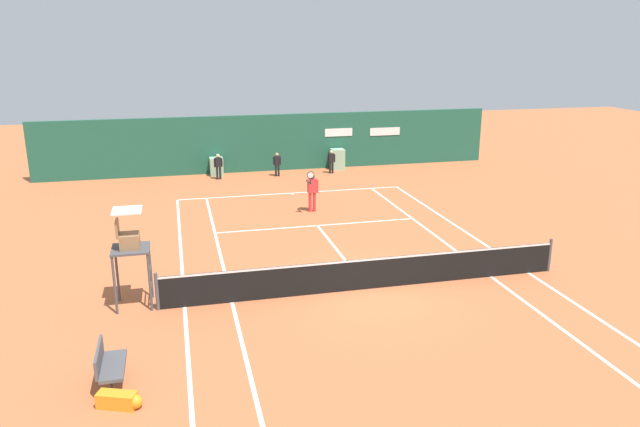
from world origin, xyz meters
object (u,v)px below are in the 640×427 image
player_on_baseline (312,189)px  tennis_ball_mid_court (408,212)px  umpire_chair (130,244)px  ball_kid_centre_post (331,160)px  player_bench (108,363)px  ball_kid_right_post (277,163)px  ball_kid_left_post (218,165)px  equipment_bag (121,400)px

player_on_baseline → tennis_ball_mid_court: size_ratio=27.57×
umpire_chair → ball_kid_centre_post: (9.57, 15.01, -1.06)m
umpire_chair → player_bench: bearing=-4.7°
tennis_ball_mid_court → player_bench: bearing=-135.8°
ball_kid_right_post → ball_kid_left_post: bearing=4.5°
player_on_baseline → ball_kid_left_post: size_ratio=1.40×
umpire_chair → ball_kid_centre_post: umpire_chair is taller
player_bench → umpire_chair: bearing=175.3°
player_bench → player_on_baseline: player_on_baseline is taller
player_on_baseline → ball_kid_right_post: size_ratio=1.49×
umpire_chair → ball_kid_left_post: umpire_chair is taller
umpire_chair → ball_kid_right_post: 16.43m
umpire_chair → ball_kid_left_post: bearing=166.8°
umpire_chair → player_bench: (-0.33, -4.00, -1.28)m
ball_kid_right_post → equipment_bag: bearing=76.2°
ball_kid_centre_post → umpire_chair: bearing=63.7°
ball_kid_right_post → ball_kid_centre_post: size_ratio=1.00×
equipment_bag → ball_kid_right_post: (6.62, 19.95, 0.57)m
player_bench → player_on_baseline: 13.96m
umpire_chair → ball_kid_right_post: size_ratio=2.18×
player_on_baseline → ball_kid_centre_post: 7.56m
player_bench → equipment_bag: 1.05m
ball_kid_right_post → ball_kid_left_post: 3.09m
ball_kid_centre_post → tennis_ball_mid_court: (1.19, -8.20, -0.70)m
equipment_bag → ball_kid_centre_post: size_ratio=0.73×
ball_kid_left_post → tennis_ball_mid_court: bearing=128.2°
player_on_baseline → player_bench: bearing=55.4°
ball_kid_centre_post → ball_kid_left_post: bearing=6.3°
player_on_baseline → ball_kid_right_post: player_on_baseline is taller
player_bench → ball_kid_right_post: 20.23m
player_bench → tennis_ball_mid_court: (11.10, 10.80, -0.47)m
player_on_baseline → tennis_ball_mid_court: (3.89, -1.14, -0.95)m
umpire_chair → tennis_ball_mid_court: umpire_chair is taller
player_bench → ball_kid_right_post: size_ratio=1.01×
ball_kid_centre_post → tennis_ball_mid_court: 8.32m
equipment_bag → player_on_baseline: bearing=61.8°
player_bench → ball_kid_left_post: bearing=168.6°
umpire_chair → player_bench: umpire_chair is taller
equipment_bag → ball_kid_right_post: bearing=71.6°
player_bench → ball_kid_left_post: (3.84, 19.01, 0.26)m
umpire_chair → ball_kid_right_post: umpire_chair is taller
umpire_chair → player_on_baseline: (6.88, 7.95, -0.81)m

